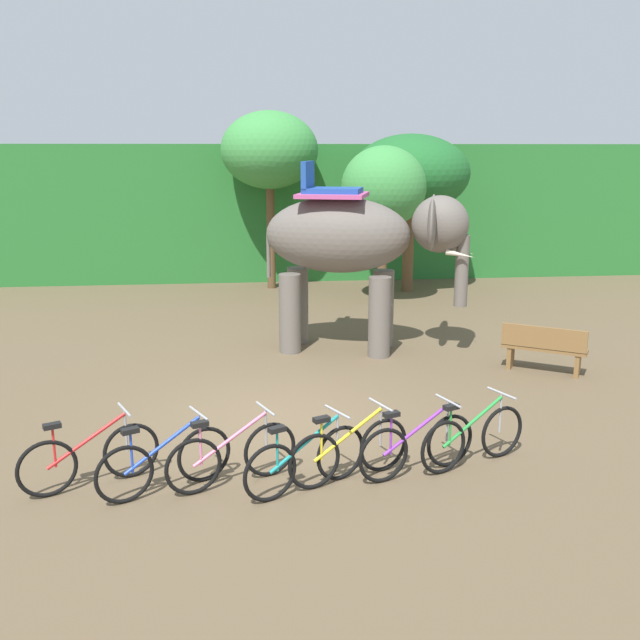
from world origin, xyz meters
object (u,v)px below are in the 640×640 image
bike_blue (165,462)px  bike_yellow (349,451)px  wooden_bench (544,347)px  bike_red (90,457)px  elephant (354,243)px  tree_center_left (384,188)px  tree_right (410,174)px  bike_teal (306,460)px  bike_green (473,437)px  bike_purple (417,446)px  bike_pink (232,456)px  tree_far_right (269,151)px

bike_blue → bike_yellow: (2.23, 0.09, 0.00)m
bike_blue → wooden_bench: 7.54m
bike_red → elephant: bearing=54.1°
tree_center_left → bike_red: (-5.46, -9.83, -2.66)m
tree_right → wooden_bench: (0.78, -7.75, -2.85)m
bike_teal → bike_green: size_ratio=0.97×
tree_center_left → bike_blue: tree_center_left is taller
tree_center_left → bike_green: 10.10m
tree_center_left → wooden_bench: (1.86, -6.07, -2.56)m
bike_green → bike_red: bearing=-178.7°
bike_purple → bike_red: bearing=178.9°
tree_center_left → bike_pink: 10.97m
bike_red → bike_blue: same height
bike_red → bike_pink: size_ratio=0.99×
bike_pink → tree_center_left: bearing=69.4°
tree_right → bike_yellow: (-3.38, -11.66, -2.94)m
tree_far_right → bike_green: (2.15, -12.29, -3.56)m
bike_purple → bike_blue: bearing=-177.2°
tree_right → wooden_bench: tree_right is taller
bike_yellow → bike_purple: 0.87m
bike_red → bike_yellow: bearing=-2.6°
wooden_bench → bike_yellow: bearing=-136.8°
elephant → bike_teal: elephant is taller
bike_red → bike_purple: bearing=-1.1°
bike_green → wooden_bench: bearing=55.6°
bike_blue → bike_pink: bearing=6.9°
bike_red → bike_green: size_ratio=0.99×
elephant → bike_green: (0.73, -5.52, -1.82)m
bike_yellow → bike_green: (1.66, 0.25, 0.00)m
bike_green → bike_blue: bearing=-175.0°
tree_far_right → elephant: tree_far_right is taller
bike_pink → bike_green: same height
wooden_bench → bike_blue: bearing=-148.0°
tree_far_right → bike_red: 13.17m
elephant → bike_red: bearing=-125.9°
tree_far_right → bike_blue: 13.23m
tree_right → bike_red: 13.56m
bike_pink → bike_green: 3.10m
bike_yellow → wooden_bench: bearing=43.2°
bike_yellow → bike_purple: (0.87, 0.06, 0.00)m
tree_far_right → bike_green: size_ratio=3.20×
tree_right → bike_purple: size_ratio=2.73×
bike_teal → bike_yellow: (0.56, 0.22, 0.00)m
bike_blue → wooden_bench: size_ratio=1.03×
tree_far_right → bike_red: size_ratio=3.23×
bike_yellow → bike_red: bearing=177.4°
tree_center_left → bike_purple: tree_center_left is taller
tree_far_right → tree_center_left: tree_far_right is taller
elephant → bike_purple: elephant is taller
tree_center_left → bike_green: tree_center_left is taller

